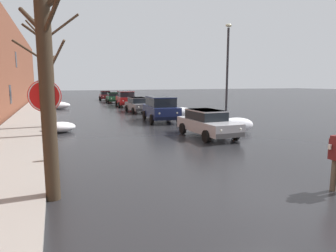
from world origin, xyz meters
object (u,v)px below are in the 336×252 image
bare_tree_mid_block (50,67)px  sedan_green_queued_behind_truck (114,97)px  street_lamp_post (227,71)px  suv_darkblue_parked_kerbside_close (161,108)px  sedan_maroon_at_far_intersection (105,95)px  bare_tree_second_along_sidewalk (48,64)px  sedan_grey_parked_kerbside_mid (138,104)px  suv_red_parked_far_down_block (126,98)px  stop_sign_at_corner (45,108)px  fire_hydrant (50,154)px  bare_tree_at_the_corner (49,80)px  sedan_silver_approaching_near_lane (207,123)px

bare_tree_mid_block → sedan_green_queued_behind_truck: 22.76m
street_lamp_post → suv_darkblue_parked_kerbside_close: bearing=124.5°
suv_darkblue_parked_kerbside_close → sedan_maroon_at_far_intersection: bearing=89.3°
bare_tree_second_along_sidewalk → sedan_grey_parked_kerbside_mid: bearing=54.5°
suv_red_parked_far_down_block → sedan_grey_parked_kerbside_mid: bearing=-93.2°
bare_tree_second_along_sidewalk → stop_sign_at_corner: size_ratio=2.49×
suv_darkblue_parked_kerbside_close → fire_hydrant: bearing=-128.9°
suv_darkblue_parked_kerbside_close → stop_sign_at_corner: (-7.46, -12.74, 1.30)m
sedan_maroon_at_far_intersection → fire_hydrant: sedan_maroon_at_far_intersection is taller
stop_sign_at_corner → bare_tree_second_along_sidewalk: bearing=89.9°
suv_darkblue_parked_kerbside_close → fire_hydrant: 11.95m
street_lamp_post → fire_hydrant: bearing=-154.2°
bare_tree_second_along_sidewalk → sedan_grey_parked_kerbside_mid: size_ratio=1.66×
bare_tree_at_the_corner → bare_tree_mid_block: size_ratio=0.81×
bare_tree_mid_block → sedan_maroon_at_far_intersection: bearing=74.4°
bare_tree_second_along_sidewalk → suv_red_parked_far_down_block: bare_tree_second_along_sidewalk is taller
sedan_silver_approaching_near_lane → sedan_grey_parked_kerbside_mid: 13.56m
bare_tree_second_along_sidewalk → sedan_green_queued_behind_truck: 25.75m
sedan_grey_parked_kerbside_mid → stop_sign_at_corner: size_ratio=1.50×
sedan_silver_approaching_near_lane → street_lamp_post: (2.66, 2.39, 2.81)m
bare_tree_at_the_corner → sedan_maroon_at_far_intersection: (7.67, 39.76, -2.20)m
suv_red_parked_far_down_block → sedan_maroon_at_far_intersection: size_ratio=1.10×
bare_tree_mid_block → sedan_maroon_at_far_intersection: bare_tree_mid_block is taller
suv_red_parked_far_down_block → fire_hydrant: size_ratio=6.72×
sedan_silver_approaching_near_lane → fire_hydrant: 8.21m
sedan_green_queued_behind_truck → street_lamp_post: size_ratio=0.67×
bare_tree_second_along_sidewalk → stop_sign_at_corner: bearing=-90.1°
bare_tree_mid_block → suv_red_parked_far_down_block: 16.67m
sedan_silver_approaching_near_lane → sedan_grey_parked_kerbside_mid: same height
sedan_grey_parked_kerbside_mid → stop_sign_at_corner: (-7.64, -19.66, 1.54)m
suv_darkblue_parked_kerbside_close → sedan_grey_parked_kerbside_mid: suv_darkblue_parked_kerbside_close is taller
bare_tree_second_along_sidewalk → bare_tree_mid_block: (0.07, 3.17, 0.04)m
sedan_maroon_at_far_intersection → fire_hydrant: size_ratio=6.12×
suv_darkblue_parked_kerbside_close → street_lamp_post: 5.77m
street_lamp_post → sedan_green_queued_behind_truck: bearing=95.8°
suv_red_parked_far_down_block → stop_sign_at_corner: size_ratio=1.62×
sedan_silver_approaching_near_lane → suv_darkblue_parked_kerbside_close: (-0.26, 6.64, 0.24)m
bare_tree_at_the_corner → sedan_silver_approaching_near_lane: size_ratio=1.33×
bare_tree_mid_block → sedan_maroon_at_far_intersection: size_ratio=1.63×
suv_red_parked_far_down_block → sedan_green_queued_behind_truck: size_ratio=1.11×
suv_red_parked_far_down_block → street_lamp_post: bearing=-82.5°
bare_tree_second_along_sidewalk → bare_tree_at_the_corner: bearing=-89.3°
suv_darkblue_parked_kerbside_close → fire_hydrant: suv_darkblue_parked_kerbside_close is taller
bare_tree_mid_block → suv_red_parked_far_down_block: (7.94, 14.38, -2.83)m
bare_tree_at_the_corner → street_lamp_post: street_lamp_post is taller
sedan_grey_parked_kerbside_mid → sedan_green_queued_behind_truck: bearing=88.9°
bare_tree_mid_block → stop_sign_at_corner: 12.22m
fire_hydrant → bare_tree_at_the_corner: bearing=-87.5°
stop_sign_at_corner → suv_red_parked_far_down_block: bearing=73.2°
sedan_green_queued_behind_truck → fire_hydrant: size_ratio=6.06×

